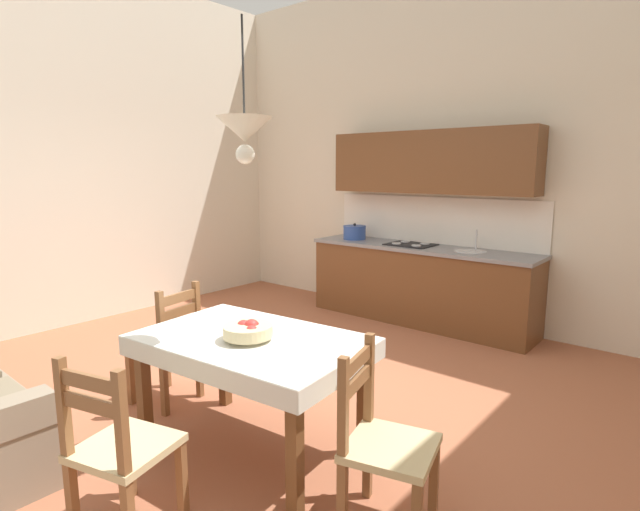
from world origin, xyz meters
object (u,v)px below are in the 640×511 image
at_px(dining_chair_camera_side, 119,450).
at_px(pendant_lamp, 245,131).
at_px(dining_table, 252,357).
at_px(dining_chair_window_side, 383,444).
at_px(kitchen_cabinetry, 422,249).
at_px(fruit_bowl, 248,331).
at_px(dining_chair_tv_side, 168,347).

height_order(dining_chair_camera_side, pendant_lamp, pendant_lamp).
bearing_deg(dining_table, dining_chair_window_side, -3.20).
xyz_separation_m(kitchen_cabinetry, dining_chair_camera_side, (0.59, -4.06, -0.41)).
bearing_deg(dining_table, dining_chair_camera_side, -86.45).
height_order(fruit_bowl, pendant_lamp, pendant_lamp).
height_order(dining_chair_tv_side, dining_chair_window_side, same).
height_order(dining_table, dining_chair_tv_side, dining_chair_tv_side).
bearing_deg(dining_chair_camera_side, dining_table, 93.55).
bearing_deg(dining_chair_window_side, fruit_bowl, 179.73).
xyz_separation_m(kitchen_cabinetry, pendant_lamp, (0.56, -3.18, 1.13)).
relative_size(dining_chair_tv_side, dining_chair_window_side, 1.00).
bearing_deg(fruit_bowl, dining_chair_camera_side, -88.48).
relative_size(kitchen_cabinetry, dining_table, 1.82).
bearing_deg(dining_table, fruit_bowl, -56.68).
height_order(dining_table, dining_chair_window_side, dining_chair_window_side).
bearing_deg(dining_chair_tv_side, pendant_lamp, -4.55).
distance_m(dining_table, fruit_bowl, 0.20).
bearing_deg(dining_chair_tv_side, kitchen_cabinetry, 81.50).
xyz_separation_m(dining_chair_window_side, pendant_lamp, (-0.98, 0.02, 1.54)).
bearing_deg(dining_chair_window_side, dining_table, 176.80).
xyz_separation_m(kitchen_cabinetry, dining_chair_tv_side, (-0.46, -3.10, -0.41)).
bearing_deg(fruit_bowl, pendant_lamp, 112.61).
distance_m(dining_table, dining_chair_window_side, 1.02).
relative_size(kitchen_cabinetry, dining_chair_window_side, 2.88).
height_order(dining_chair_tv_side, pendant_lamp, pendant_lamp).
relative_size(dining_chair_camera_side, pendant_lamp, 1.16).
xyz_separation_m(dining_table, dining_chair_window_side, (1.00, -0.06, -0.18)).
xyz_separation_m(dining_chair_tv_side, dining_chair_window_side, (1.99, -0.10, 0.00)).
distance_m(dining_chair_camera_side, fruit_bowl, 0.94).
bearing_deg(kitchen_cabinetry, dining_chair_tv_side, -98.50).
distance_m(dining_chair_tv_side, fruit_bowl, 1.10).
bearing_deg(kitchen_cabinetry, dining_chair_window_side, -64.41).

